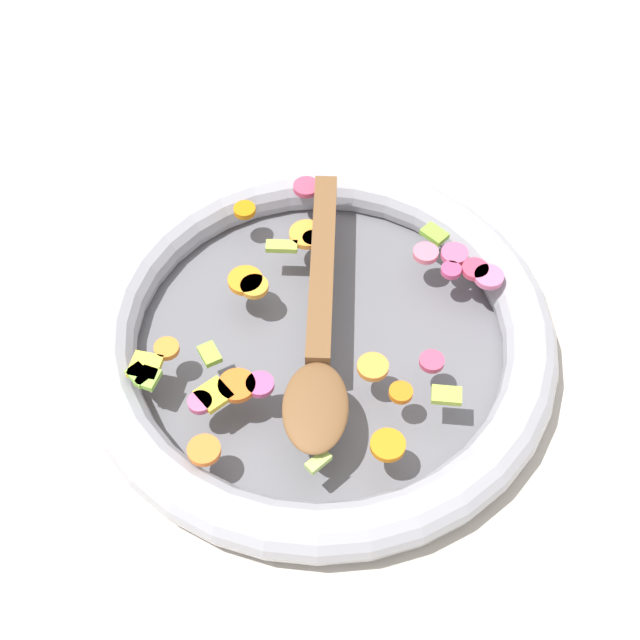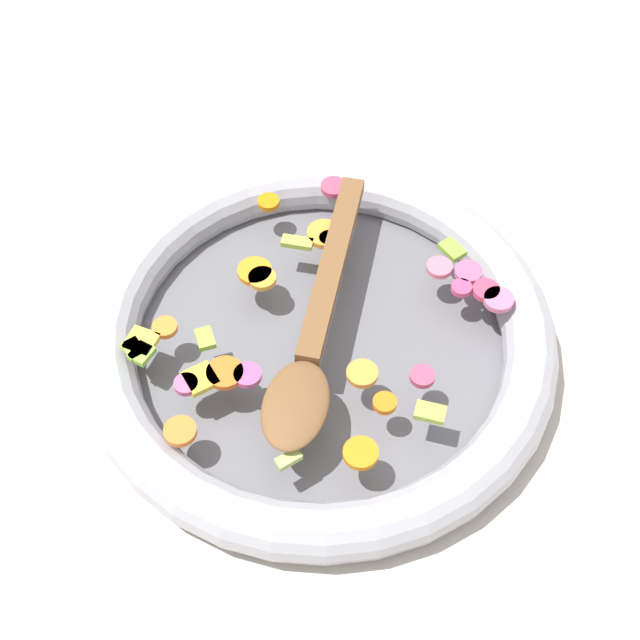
% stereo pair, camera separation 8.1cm
% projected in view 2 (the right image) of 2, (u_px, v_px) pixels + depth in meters
% --- Properties ---
extents(ground_plane, '(4.00, 4.00, 0.00)m').
position_uv_depth(ground_plane, '(320.00, 351.00, 0.85)').
color(ground_plane, beige).
extents(skillet, '(0.44, 0.44, 0.05)m').
position_uv_depth(skillet, '(320.00, 338.00, 0.84)').
color(skillet, slate).
rests_on(skillet, ground_plane).
extents(chopped_vegetables, '(0.35, 0.32, 0.01)m').
position_uv_depth(chopped_vegetables, '(311.00, 320.00, 0.81)').
color(chopped_vegetables, orange).
rests_on(chopped_vegetables, skillet).
extents(wooden_spoon, '(0.31, 0.09, 0.01)m').
position_uv_depth(wooden_spoon, '(315.00, 332.00, 0.79)').
color(wooden_spoon, brown).
rests_on(wooden_spoon, chopped_vegetables).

